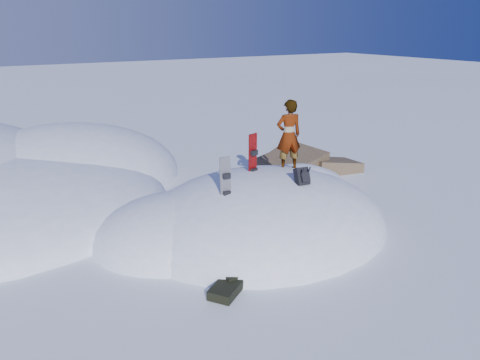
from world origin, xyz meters
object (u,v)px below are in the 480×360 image
snowboard_red (253,164)px  person (289,135)px  snowboard_dark (226,186)px  backpack (302,177)px

snowboard_red → person: 1.34m
snowboard_dark → backpack: (1.93, -0.49, 0.06)m
backpack → person: (0.63, 1.45, 0.70)m
snowboard_dark → backpack: size_ratio=2.77×
snowboard_red → backpack: (0.54, -1.44, -0.06)m
snowboard_red → person: (1.18, 0.00, 0.64)m
snowboard_dark → backpack: snowboard_dark is taller
snowboard_dark → person: size_ratio=0.74×
snowboard_red → snowboard_dark: bearing=-163.5°
backpack → snowboard_dark: bearing=175.0°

